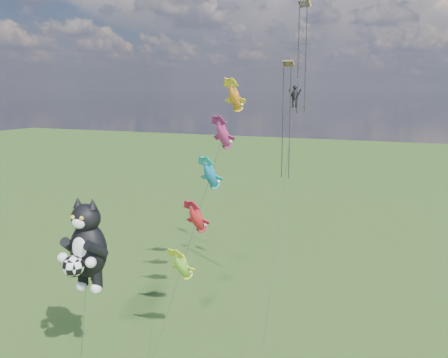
% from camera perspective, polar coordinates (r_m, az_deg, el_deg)
% --- Properties ---
extents(ground, '(300.00, 300.00, 0.00)m').
position_cam_1_polar(ground, '(38.48, -14.86, -17.28)').
color(ground, '#1B3B0E').
extents(cat_kite_rig, '(2.99, 4.33, 11.00)m').
position_cam_1_polar(cat_kite_rig, '(32.43, -15.46, -7.27)').
color(cat_kite_rig, brown).
rests_on(cat_kite_rig, ground).
extents(fish_windsock_rig, '(1.14, 15.97, 20.05)m').
position_cam_1_polar(fish_windsock_rig, '(36.80, -1.55, 0.37)').
color(fish_windsock_rig, brown).
rests_on(fish_windsock_rig, ground).
extents(parafoil_rig, '(3.15, 17.37, 24.77)m').
position_cam_1_polar(parafoil_rig, '(40.74, 8.08, 10.09)').
color(parafoil_rig, brown).
rests_on(parafoil_rig, ground).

